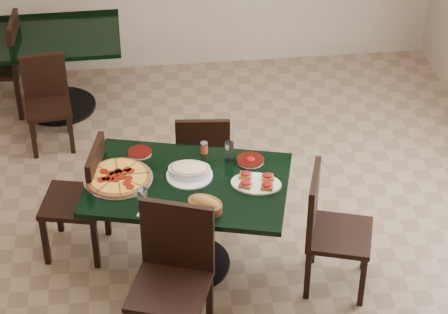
{
  "coord_description": "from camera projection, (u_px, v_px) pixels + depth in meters",
  "views": [
    {
      "loc": [
        -0.41,
        -4.82,
        4.31
      ],
      "look_at": [
        0.15,
        0.0,
        0.82
      ],
      "focal_mm": 70.0,
      "sensor_mm": 36.0,
      "label": 1
    }
  ],
  "objects": [
    {
      "name": "side_plate_far_l",
      "position": [
        140.0,
        152.0,
        6.12
      ],
      "size": [
        0.17,
        0.17,
        0.02
      ],
      "rotation": [
        0.0,
        0.0,
        0.06
      ],
      "color": "silver",
      "rests_on": "main_table"
    },
    {
      "name": "pepperoni_pizza",
      "position": [
        118.0,
        178.0,
        5.87
      ],
      "size": [
        0.47,
        0.47,
        0.04
      ],
      "rotation": [
        0.0,
        0.0,
        0.07
      ],
      "color": "silver",
      "rests_on": "main_table"
    },
    {
      "name": "chair_left",
      "position": [
        84.0,
        194.0,
        6.13
      ],
      "size": [
        0.51,
        0.51,
        0.91
      ],
      "rotation": [
        0.0,
        0.0,
        -1.79
      ],
      "color": "black",
      "rests_on": "floor"
    },
    {
      "name": "lasagna_casserole",
      "position": [
        189.0,
        171.0,
        5.88
      ],
      "size": [
        0.32,
        0.32,
        0.09
      ],
      "rotation": [
        0.0,
        0.0,
        -0.15
      ],
      "color": "silver",
      "rests_on": "main_table"
    },
    {
      "name": "main_table",
      "position": [
        188.0,
        203.0,
        5.96
      ],
      "size": [
        1.51,
        1.17,
        0.75
      ],
      "rotation": [
        0.0,
        0.0,
        -0.25
      ],
      "color": "black",
      "rests_on": "floor"
    },
    {
      "name": "side_plate_near",
      "position": [
        162.0,
        211.0,
        5.59
      ],
      "size": [
        0.18,
        0.18,
        0.02
      ],
      "rotation": [
        0.0,
        0.0,
        -0.33
      ],
      "color": "silver",
      "rests_on": "main_table"
    },
    {
      "name": "back_chair_near",
      "position": [
        47.0,
        97.0,
        7.32
      ],
      "size": [
        0.41,
        0.41,
        0.79
      ],
      "rotation": [
        0.0,
        0.0,
        0.12
      ],
      "color": "black",
      "rests_on": "floor"
    },
    {
      "name": "chair_near",
      "position": [
        173.0,
        270.0,
        5.43
      ],
      "size": [
        0.6,
        0.6,
        1.0
      ],
      "rotation": [
        0.0,
        0.0,
        -0.34
      ],
      "color": "black",
      "rests_on": "floor"
    },
    {
      "name": "floor",
      "position": [
        203.0,
        248.0,
        6.44
      ],
      "size": [
        5.5,
        5.5,
        0.0
      ],
      "primitive_type": "plane",
      "color": "#7C6348",
      "rests_on": "ground"
    },
    {
      "name": "pepper_shaker",
      "position": [
        204.0,
        148.0,
        6.11
      ],
      "size": [
        0.05,
        0.05,
        0.09
      ],
      "color": "#B43613",
      "rests_on": "main_table"
    },
    {
      "name": "chair_right",
      "position": [
        328.0,
        225.0,
        5.86
      ],
      "size": [
        0.54,
        0.54,
        0.92
      ],
      "rotation": [
        0.0,
        0.0,
        1.27
      ],
      "color": "black",
      "rests_on": "floor"
    },
    {
      "name": "bread_basket",
      "position": [
        205.0,
        205.0,
        5.6
      ],
      "size": [
        0.29,
        0.27,
        0.1
      ],
      "rotation": [
        0.0,
        0.0,
        -0.63
      ],
      "color": "brown",
      "rests_on": "main_table"
    },
    {
      "name": "napkin_setting",
      "position": [
        152.0,
        211.0,
        5.6
      ],
      "size": [
        0.19,
        0.19,
        0.01
      ],
      "rotation": [
        0.0,
        0.0,
        -0.4
      ],
      "color": "white",
      "rests_on": "main_table"
    },
    {
      "name": "chair_far",
      "position": [
        203.0,
        155.0,
        6.58
      ],
      "size": [
        0.43,
        0.43,
        0.85
      ],
      "rotation": [
        0.0,
        0.0,
        3.04
      ],
      "color": "black",
      "rests_on": "floor"
    },
    {
      "name": "bruschetta_platter",
      "position": [
        256.0,
        182.0,
        5.82
      ],
      "size": [
        0.39,
        0.32,
        0.05
      ],
      "rotation": [
        0.0,
        0.0,
        -0.29
      ],
      "color": "silver",
      "rests_on": "main_table"
    },
    {
      "name": "side_plate_far_r",
      "position": [
        250.0,
        160.0,
        6.05
      ],
      "size": [
        0.19,
        0.19,
        0.03
      ],
      "rotation": [
        0.0,
        0.0,
        -0.21
      ],
      "color": "silver",
      "rests_on": "main_table"
    },
    {
      "name": "back_chair_left",
      "position": [
        6.0,
        60.0,
        7.69
      ],
      "size": [
        0.45,
        0.45,
        0.91
      ],
      "rotation": [
        0.0,
        0.0,
        -1.63
      ],
      "color": "black",
      "rests_on": "floor"
    },
    {
      "name": "water_glass_a",
      "position": [
        229.0,
        151.0,
        6.02
      ],
      "size": [
        0.07,
        0.07,
        0.14
      ],
      "primitive_type": "cylinder",
      "color": "silver",
      "rests_on": "main_table"
    },
    {
      "name": "back_table",
      "position": [
        55.0,
        57.0,
        7.7
      ],
      "size": [
        1.19,
        0.87,
        0.75
      ],
      "rotation": [
        0.0,
        0.0,
        0.01
      ],
      "color": "black",
      "rests_on": "floor"
    },
    {
      "name": "water_glass_b",
      "position": [
        142.0,
        198.0,
        5.6
      ],
      "size": [
        0.07,
        0.07,
        0.14
      ],
      "primitive_type": "cylinder",
      "color": "silver",
      "rests_on": "main_table"
    }
  ]
}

